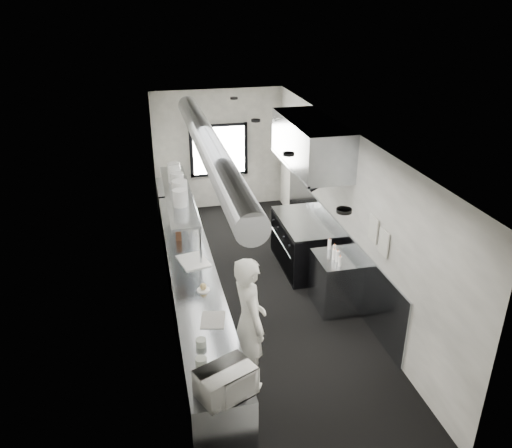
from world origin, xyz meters
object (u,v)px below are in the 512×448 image
small_plate (203,290)px  plate_stack_b (180,190)px  prep_counter (194,292)px  squeeze_bottle_e (329,244)px  far_work_table (175,205)px  deli_tub_a (201,362)px  range (303,244)px  bottle_station (335,282)px  squeeze_bottle_b (337,256)px  exhaust_hood (310,144)px  squeeze_bottle_a (340,261)px  cutting_board (193,261)px  knife_block (178,232)px  plate_stack_c (177,182)px  plate_stack_d (174,172)px  pass_shelf (178,195)px  squeeze_bottle_c (334,254)px  squeeze_bottle_d (334,250)px  line_cook (249,322)px  deli_tub_b (201,342)px  microwave (226,382)px  plate_stack_a (180,198)px

small_plate → plate_stack_b: 2.04m
prep_counter → squeeze_bottle_e: (2.27, 0.10, 0.54)m
far_work_table → deli_tub_a: deli_tub_a is taller
range → small_plate: bearing=-138.0°
bottle_station → small_plate: (-2.22, -0.50, 0.46)m
squeeze_bottle_b → exhaust_hood: bearing=90.0°
squeeze_bottle_a → squeeze_bottle_e: size_ratio=0.92×
deli_tub_a → cutting_board: deli_tub_a is taller
knife_block → plate_stack_c: bearing=84.4°
plate_stack_d → prep_counter: bearing=-88.5°
pass_shelf → prep_counter: bearing=-88.4°
squeeze_bottle_c → small_plate: bearing=-168.0°
prep_counter → squeeze_bottle_a: size_ratio=36.97×
range → squeeze_bottle_a: bearing=-88.4°
deli_tub_a → prep_counter: bearing=86.1°
exhaust_hood → bottle_station: (0.05, -1.40, -1.94)m
squeeze_bottle_a → squeeze_bottle_d: same height
line_cook → squeeze_bottle_c: (1.67, 1.38, 0.06)m
line_cook → squeeze_bottle_b: line_cook is taller
range → deli_tub_b: size_ratio=12.28×
squeeze_bottle_d → line_cook: bearing=-138.4°
range → squeeze_bottle_d: 1.38m
squeeze_bottle_c → range: bearing=91.4°
small_plate → plate_stack_b: bearing=93.4°
exhaust_hood → prep_counter: 3.20m
bottle_station → deli_tub_a: 3.25m
microwave → deli_tub_a: microwave is taller
knife_block → far_work_table: bearing=90.2°
squeeze_bottle_d → squeeze_bottle_e: size_ratio=0.92×
range → cutting_board: (-2.15, -1.01, 0.44)m
microwave → knife_block: microwave is taller
cutting_board → squeeze_bottle_a: 2.29m
deli_tub_b → squeeze_bottle_a: size_ratio=0.80×
exhaust_hood → plate_stack_c: 2.41m
squeeze_bottle_b → squeeze_bottle_a: bearing=-95.8°
line_cook → plate_stack_c: size_ratio=5.71×
plate_stack_a → squeeze_bottle_e: plate_stack_a is taller
exhaust_hood → cutting_board: bearing=-155.4°
small_plate → far_work_table: bearing=91.0°
cutting_board → squeeze_bottle_e: (2.24, -0.09, 0.08)m
range → prep_counter: bearing=-151.3°
squeeze_bottle_e → pass_shelf: bearing=148.9°
knife_block → bottle_station: bearing=-25.0°
deli_tub_a → plate_stack_b: size_ratio=0.40×
range → microwave: (-2.14, -4.00, 0.59)m
plate_stack_b → squeeze_bottle_d: 2.74m
pass_shelf → knife_block: 0.68m
prep_counter → plate_stack_c: 2.06m
range → bottle_station: (0.11, -1.40, -0.02)m
pass_shelf → bottle_station: (2.34, -1.70, -1.09)m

